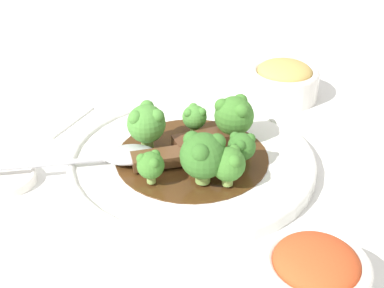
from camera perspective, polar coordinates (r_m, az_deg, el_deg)
ground_plane at (r=0.69m, az=0.00°, el=-2.39°), size 4.00×4.00×0.00m
main_plate at (r=0.69m, az=0.00°, el=-1.70°), size 0.32×0.32×0.02m
beef_strip_0 at (r=0.66m, az=-3.28°, el=-1.52°), size 0.07×0.07×0.01m
beef_strip_1 at (r=0.66m, az=2.65°, el=-1.79°), size 0.06×0.07×0.01m
beef_strip_2 at (r=0.70m, az=0.82°, el=0.49°), size 0.08×0.07×0.01m
broccoli_floret_0 at (r=0.70m, az=4.52°, el=3.10°), size 0.05×0.05×0.06m
broccoli_floret_1 at (r=0.68m, az=-4.90°, el=2.25°), size 0.05×0.05×0.06m
broccoli_floret_2 at (r=0.65m, az=5.32°, el=-0.25°), size 0.03×0.03×0.04m
broccoli_floret_3 at (r=0.61m, az=3.87°, el=-2.08°), size 0.04×0.04×0.05m
broccoli_floret_4 at (r=0.72m, az=0.27°, el=2.94°), size 0.03×0.03×0.04m
broccoli_floret_5 at (r=0.61m, az=1.19°, el=-1.17°), size 0.05×0.05×0.06m
broccoli_floret_6 at (r=0.62m, az=-4.44°, el=-2.23°), size 0.03×0.03×0.04m
serving_spoon at (r=0.67m, az=-8.26°, el=-1.31°), size 0.17×0.19×0.01m
side_bowl_kimchi at (r=0.51m, az=12.88°, el=-13.55°), size 0.10×0.10×0.06m
side_bowl_appetizer at (r=0.87m, az=9.76°, el=6.74°), size 0.11×0.11×0.06m
sauce_dish at (r=0.70m, az=-19.00°, el=-3.45°), size 0.07×0.07×0.01m
paper_napkin at (r=0.83m, az=-14.81°, el=2.81°), size 0.11×0.09×0.01m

